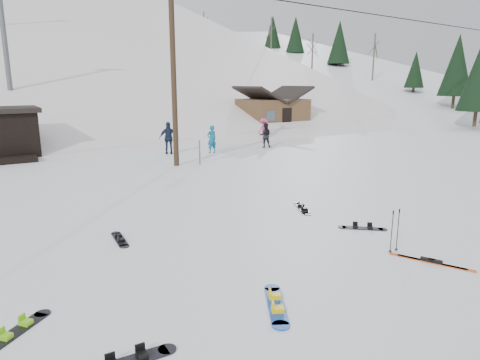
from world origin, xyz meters
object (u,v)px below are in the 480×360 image
utility_pole (173,69)px  cabin (272,114)px  hero_skis (431,262)px  hero_snowboard (276,304)px

utility_pole → cabin: utility_pole is taller
utility_pole → hero_skis: bearing=-88.6°
hero_snowboard → hero_skis: (4.22, -0.28, -0.00)m
cabin → hero_snowboard: size_ratio=3.60×
utility_pole → hero_snowboard: size_ratio=6.01×
hero_snowboard → cabin: bearing=-6.2°
hero_snowboard → hero_skis: 4.23m
cabin → utility_pole: bearing=-142.4°
utility_pole → hero_skis: size_ratio=5.19×
utility_pole → hero_skis: (0.34, -14.05, -4.65)m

